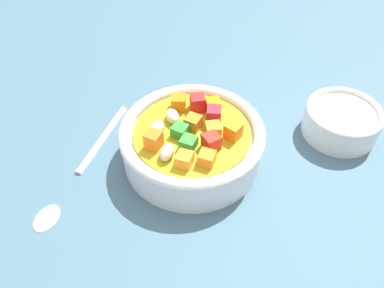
{
  "coord_description": "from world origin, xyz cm",
  "views": [
    {
      "loc": [
        29.35,
        4.87,
        33.39
      ],
      "look_at": [
        0.0,
        0.0,
        2.21
      ],
      "focal_mm": 36.74,
      "sensor_mm": 36.0,
      "label": 1
    }
  ],
  "objects": [
    {
      "name": "ground_plane",
      "position": [
        0.0,
        0.0,
        -1.0
      ],
      "size": [
        140.0,
        140.0,
        2.0
      ],
      "primitive_type": "cube",
      "color": "#42667A"
    },
    {
      "name": "soup_bowl_main",
      "position": [
        0.01,
        -0.0,
        2.61
      ],
      "size": [
        15.68,
        15.68,
        5.91
      ],
      "color": "white",
      "rests_on": "ground_plane"
    },
    {
      "name": "spoon",
      "position": [
        4.03,
        -11.86,
        0.43
      ],
      "size": [
        19.11,
        4.8,
        0.85
      ],
      "rotation": [
        0.0,
        0.0,
        6.11
      ],
      "color": "silver",
      "rests_on": "ground_plane"
    },
    {
      "name": "side_bowl_small",
      "position": [
        -6.96,
        16.71,
        1.89
      ],
      "size": [
        8.82,
        8.82,
        3.65
      ],
      "color": "white",
      "rests_on": "ground_plane"
    }
  ]
}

